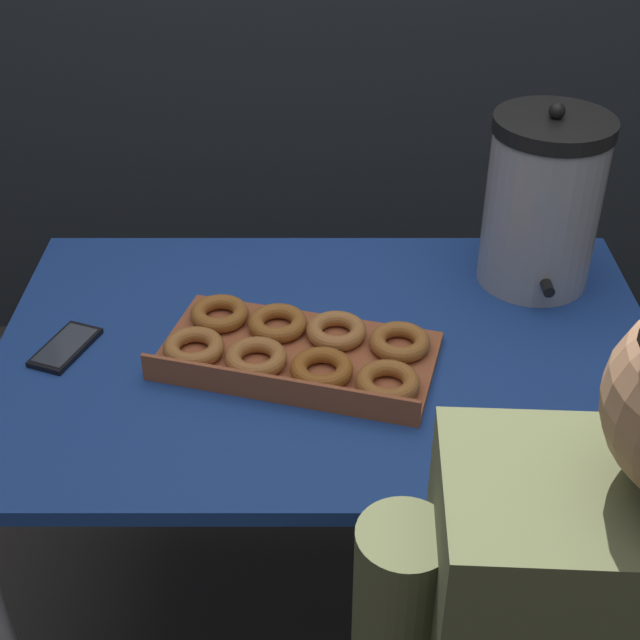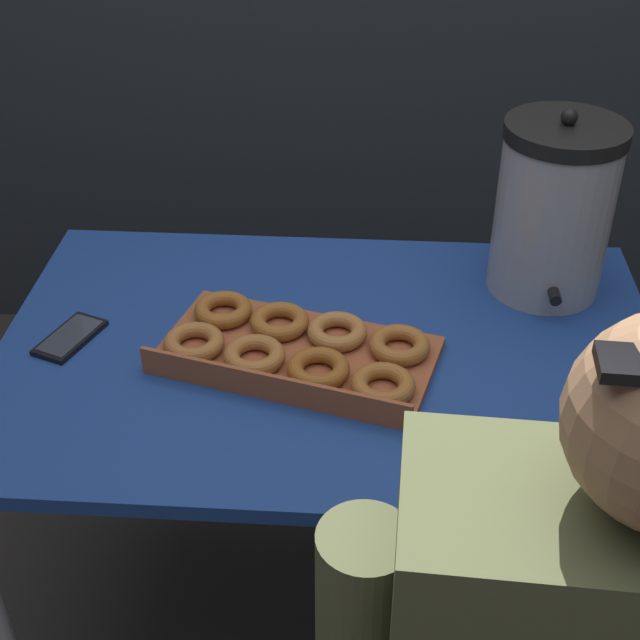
{
  "view_description": "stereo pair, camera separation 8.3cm",
  "coord_description": "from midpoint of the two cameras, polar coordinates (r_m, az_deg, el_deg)",
  "views": [
    {
      "loc": [
        -0.02,
        -1.27,
        1.66
      ],
      "look_at": [
        -0.02,
        0.0,
        0.78
      ],
      "focal_mm": 50.0,
      "sensor_mm": 36.0,
      "label": 1
    },
    {
      "loc": [
        0.07,
        -1.27,
        1.66
      ],
      "look_at": [
        -0.02,
        0.0,
        0.78
      ],
      "focal_mm": 50.0,
      "sensor_mm": 36.0,
      "label": 2
    }
  ],
  "objects": [
    {
      "name": "ground_plane",
      "position": [
        2.09,
        -0.72,
        -17.74
      ],
      "size": [
        12.0,
        12.0,
        0.0
      ],
      "primitive_type": "plane",
      "color": "#2D2B28"
    },
    {
      "name": "folding_table",
      "position": [
        1.62,
        -0.89,
        -3.2
      ],
      "size": [
        1.19,
        0.79,
        0.72
      ],
      "color": "navy",
      "rests_on": "ground"
    },
    {
      "name": "donut_box",
      "position": [
        1.55,
        -2.96,
        -1.99
      ],
      "size": [
        0.52,
        0.36,
        0.05
      ],
      "rotation": [
        0.0,
        0.0,
        -0.26
      ],
      "color": "brown",
      "rests_on": "folding_table"
    },
    {
      "name": "coffee_urn",
      "position": [
        1.74,
        12.76,
        7.35
      ],
      "size": [
        0.22,
        0.25,
        0.36
      ],
      "color": "#939399",
      "rests_on": "folding_table"
    },
    {
      "name": "cell_phone",
      "position": [
        1.65,
        -17.34,
        -1.69
      ],
      "size": [
        0.11,
        0.15,
        0.01
      ],
      "rotation": [
        0.0,
        0.0,
        -0.36
      ],
      "color": "black",
      "rests_on": "folding_table"
    }
  ]
}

